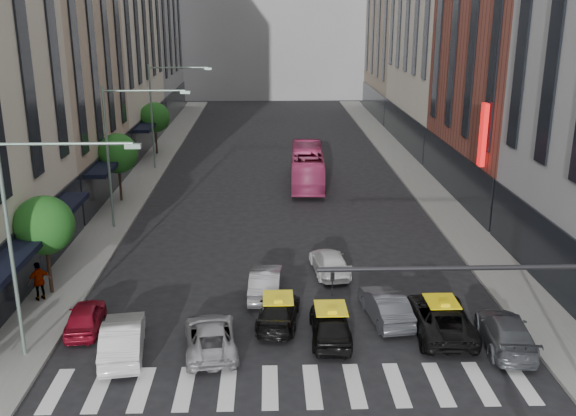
{
  "coord_description": "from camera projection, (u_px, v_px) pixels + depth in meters",
  "views": [
    {
      "loc": [
        -0.99,
        -19.55,
        13.63
      ],
      "look_at": [
        -0.0,
        11.31,
        4.0
      ],
      "focal_mm": 40.0,
      "sensor_mm": 36.0,
      "label": 1
    }
  ],
  "objects": [
    {
      "name": "car_row2_left",
      "position": [
        266.0,
        282.0,
        31.7
      ],
      "size": [
        1.72,
        4.33,
        1.4
      ],
      "primitive_type": "imported",
      "rotation": [
        0.0,
        0.0,
        3.09
      ],
      "color": "gray",
      "rests_on": "ground"
    },
    {
      "name": "pedestrian_far",
      "position": [
        39.0,
        281.0,
        30.77
      ],
      "size": [
        1.18,
        1.07,
        1.93
      ],
      "primitive_type": "imported",
      "rotation": [
        0.0,
        0.0,
        3.8
      ],
      "color": "gray",
      "rests_on": "sidewalk_left"
    },
    {
      "name": "car_silver",
      "position": [
        211.0,
        336.0,
        26.6
      ],
      "size": [
        2.64,
        4.76,
        1.26
      ],
      "primitive_type": "imported",
      "rotation": [
        0.0,
        0.0,
        3.27
      ],
      "color": "#A2A2A7",
      "rests_on": "ground"
    },
    {
      "name": "streetlamp_far",
      "position": [
        162.0,
        103.0,
        55.03
      ],
      "size": [
        5.38,
        0.25,
        9.0
      ],
      "color": "gray",
      "rests_on": "sidewalk_left"
    },
    {
      "name": "taxi_left",
      "position": [
        278.0,
        311.0,
        28.82
      ],
      "size": [
        2.25,
        4.48,
        1.25
      ],
      "primitive_type": "imported",
      "rotation": [
        0.0,
        0.0,
        3.02
      ],
      "color": "black",
      "rests_on": "ground"
    },
    {
      "name": "building_right_d",
      "position": [
        409.0,
        5.0,
        81.12
      ],
      "size": [
        8.0,
        18.0,
        28.0
      ],
      "primitive_type": "cube",
      "color": "tan",
      "rests_on": "ground"
    },
    {
      "name": "car_row2_right",
      "position": [
        330.0,
        262.0,
        34.4
      ],
      "size": [
        2.16,
        4.43,
        1.24
      ],
      "primitive_type": "imported",
      "rotation": [
        0.0,
        0.0,
        3.24
      ],
      "color": "silver",
      "rests_on": "ground"
    },
    {
      "name": "bus",
      "position": [
        307.0,
        166.0,
        51.69
      ],
      "size": [
        2.96,
        10.68,
        2.95
      ],
      "primitive_type": "imported",
      "rotation": [
        0.0,
        0.0,
        3.1
      ],
      "color": "#BA366A",
      "rests_on": "ground"
    },
    {
      "name": "taxi_right",
      "position": [
        440.0,
        317.0,
        28.04
      ],
      "size": [
        2.62,
        5.33,
        1.45
      ],
      "primitive_type": "imported",
      "rotation": [
        0.0,
        0.0,
        3.1
      ],
      "color": "black",
      "rests_on": "ground"
    },
    {
      "name": "taxi_center",
      "position": [
        330.0,
        324.0,
        27.44
      ],
      "size": [
        1.78,
        4.24,
        1.43
      ],
      "primitive_type": "imported",
      "rotation": [
        0.0,
        0.0,
        3.12
      ],
      "color": "black",
      "rests_on": "ground"
    },
    {
      "name": "sidewalk_right",
      "position": [
        423.0,
        184.0,
        51.7
      ],
      "size": [
        3.0,
        96.0,
        0.15
      ],
      "primitive_type": "cube",
      "color": "slate",
      "rests_on": "ground"
    },
    {
      "name": "car_grey_mid",
      "position": [
        386.0,
        306.0,
        29.17
      ],
      "size": [
        2.02,
        4.4,
        1.4
      ],
      "primitive_type": "imported",
      "rotation": [
        0.0,
        0.0,
        3.27
      ],
      "color": "#3B3C42",
      "rests_on": "ground"
    },
    {
      "name": "liberty_sign",
      "position": [
        483.0,
        135.0,
        40.43
      ],
      "size": [
        0.3,
        0.7,
        4.0
      ],
      "color": "red",
      "rests_on": "ground"
    },
    {
      "name": "traffic_signal",
      "position": [
        538.0,
        305.0,
        20.69
      ],
      "size": [
        10.1,
        0.2,
        6.0
      ],
      "color": "black",
      "rests_on": "ground"
    },
    {
      "name": "streetlamp_near",
      "position": [
        32.0,
        220.0,
        24.49
      ],
      "size": [
        5.38,
        0.25,
        9.0
      ],
      "color": "gray",
      "rests_on": "sidewalk_left"
    },
    {
      "name": "car_red",
      "position": [
        85.0,
        317.0,
        28.27
      ],
      "size": [
        1.82,
        3.78,
        1.24
      ],
      "primitive_type": "imported",
      "rotation": [
        0.0,
        0.0,
        3.24
      ],
      "color": "maroon",
      "rests_on": "ground"
    },
    {
      "name": "sidewalk_left",
      "position": [
        136.0,
        187.0,
        50.99
      ],
      "size": [
        3.0,
        96.0,
        0.15
      ],
      "primitive_type": "cube",
      "color": "slate",
      "rests_on": "ground"
    },
    {
      "name": "tree_far",
      "position": [
        155.0,
        117.0,
        61.37
      ],
      "size": [
        2.88,
        2.88,
        4.95
      ],
      "color": "black",
      "rests_on": "sidewalk_left"
    },
    {
      "name": "streetlamp_mid",
      "position": [
        122.0,
        139.0,
        39.76
      ],
      "size": [
        5.38,
        0.25,
        9.0
      ],
      "color": "gray",
      "rests_on": "sidewalk_left"
    },
    {
      "name": "tree_mid",
      "position": [
        118.0,
        154.0,
        46.1
      ],
      "size": [
        2.88,
        2.88,
        4.95
      ],
      "color": "black",
      "rests_on": "sidewalk_left"
    },
    {
      "name": "tree_near",
      "position": [
        44.0,
        225.0,
        30.84
      ],
      "size": [
        2.88,
        2.88,
        4.95
      ],
      "color": "black",
      "rests_on": "sidewalk_left"
    },
    {
      "name": "car_grey_curb",
      "position": [
        506.0,
        332.0,
        26.83
      ],
      "size": [
        2.45,
        4.9,
        1.37
      ],
      "primitive_type": "imported",
      "rotation": [
        0.0,
        0.0,
        3.03
      ],
      "color": "#484B50",
      "rests_on": "ground"
    },
    {
      "name": "building_left_b",
      "position": [
        41.0,
        33.0,
        45.37
      ],
      "size": [
        8.0,
        16.0,
        24.0
      ],
      "primitive_type": "cube",
      "color": "tan",
      "rests_on": "ground"
    },
    {
      "name": "building_right_b",
      "position": [
        522.0,
        18.0,
        45.16
      ],
      "size": [
        8.0,
        18.0,
        26.0
      ],
      "primitive_type": "cube",
      "color": "brown",
      "rests_on": "ground"
    },
    {
      "name": "ground",
      "position": [
        298.0,
        410.0,
        22.74
      ],
      "size": [
        160.0,
        160.0,
        0.0
      ],
      "primitive_type": "plane",
      "color": "black",
      "rests_on": "ground"
    },
    {
      "name": "car_white_front",
      "position": [
        123.0,
        338.0,
        26.18
      ],
      "size": [
        2.21,
        4.76,
        1.51
      ],
      "primitive_type": "imported",
      "rotation": [
        0.0,
        0.0,
        3.28
      ],
      "color": "silver",
      "rests_on": "ground"
    }
  ]
}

